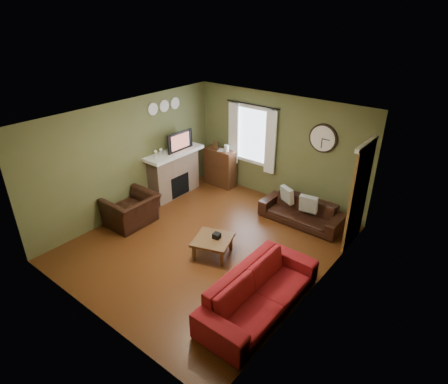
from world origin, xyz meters
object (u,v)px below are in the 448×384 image
Objects in this scene: sofa_brown at (301,211)px; bookshelf at (220,167)px; armchair at (131,210)px; coffee_table at (213,247)px; sofa_red at (260,292)px.

bookshelf is at bearing 171.51° from sofa_brown.
armchair is 1.50× the size of coffee_table.
coffee_table is at bearing -109.35° from sofa_brown.
bookshelf is 2.68m from sofa_brown.
bookshelf is at bearing 46.72° from sofa_red.
coffee_table is (2.15, 0.22, -0.15)m from armchair.
armchair is (-3.65, 0.41, 0.00)m from sofa_red.
sofa_red reaches higher than coffee_table.
armchair is 2.16m from coffee_table.
armchair reaches higher than sofa_brown.
sofa_red is at bearing -22.79° from coffee_table.
bookshelf is at bearing 173.84° from armchair.
sofa_brown is at bearing 14.94° from sofa_red.
bookshelf reaches higher than armchair.
sofa_red is (0.74, -2.79, 0.07)m from sofa_brown.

